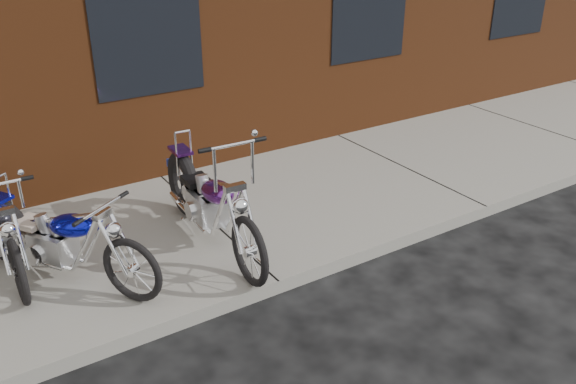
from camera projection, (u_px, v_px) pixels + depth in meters
ground at (279, 294)px, 6.03m from camera, size 120.00×120.00×0.00m
sidewalk at (211, 226)px, 7.14m from camera, size 22.00×3.00×0.15m
chopper_purple at (211, 206)px, 6.48m from camera, size 0.60×2.44×1.37m
chopper_blue at (60, 243)px, 5.83m from camera, size 1.30×1.97×0.98m
chopper_third at (2, 227)px, 6.13m from camera, size 0.54×2.21×1.12m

